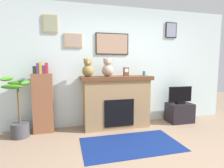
% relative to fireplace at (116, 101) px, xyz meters
% --- Properties ---
extents(back_wall, '(5.20, 0.15, 2.60)m').
position_rel_fireplace_xyz_m(back_wall, '(0.26, 0.29, 0.75)').
color(back_wall, silver).
rests_on(back_wall, ground_plane).
extents(fireplace, '(1.50, 0.52, 1.10)m').
position_rel_fireplace_xyz_m(fireplace, '(0.00, 0.00, 0.00)').
color(fireplace, '#987952').
rests_on(fireplace, ground_plane).
extents(bookshelf, '(0.38, 0.16, 1.39)m').
position_rel_fireplace_xyz_m(bookshelf, '(-1.48, 0.03, 0.08)').
color(bookshelf, brown).
rests_on(bookshelf, ground_plane).
extents(potted_plant, '(0.50, 0.58, 1.13)m').
position_rel_fireplace_xyz_m(potted_plant, '(-1.89, -0.10, -0.15)').
color(potted_plant, '#3F3F44').
rests_on(potted_plant, ground_plane).
extents(tv_stand, '(0.56, 0.40, 0.44)m').
position_rel_fireplace_xyz_m(tv_stand, '(1.52, -0.07, -0.34)').
color(tv_stand, black).
rests_on(tv_stand, ground_plane).
extents(television, '(0.59, 0.14, 0.40)m').
position_rel_fireplace_xyz_m(television, '(1.52, -0.07, 0.08)').
color(television, black).
rests_on(television, tv_stand).
extents(area_rug, '(1.66, 0.94, 0.01)m').
position_rel_fireplace_xyz_m(area_rug, '(0.00, -0.91, -0.55)').
color(area_rug, navy).
rests_on(area_rug, ground_plane).
extents(candle_jar, '(0.06, 0.06, 0.10)m').
position_rel_fireplace_xyz_m(candle_jar, '(0.63, -0.02, 0.59)').
color(candle_jar, teal).
rests_on(candle_jar, fireplace).
extents(mantel_clock, '(0.11, 0.08, 0.18)m').
position_rel_fireplace_xyz_m(mantel_clock, '(0.21, -0.02, 0.64)').
color(mantel_clock, brown).
rests_on(mantel_clock, fireplace).
extents(teddy_bear_grey, '(0.23, 0.23, 0.37)m').
position_rel_fireplace_xyz_m(teddy_bear_grey, '(-0.60, -0.02, 0.71)').
color(teddy_bear_grey, olive).
rests_on(teddy_bear_grey, fireplace).
extents(teddy_bear_cream, '(0.24, 0.24, 0.39)m').
position_rel_fireplace_xyz_m(teddy_bear_cream, '(-0.19, -0.02, 0.72)').
color(teddy_bear_cream, tan).
rests_on(teddy_bear_cream, fireplace).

